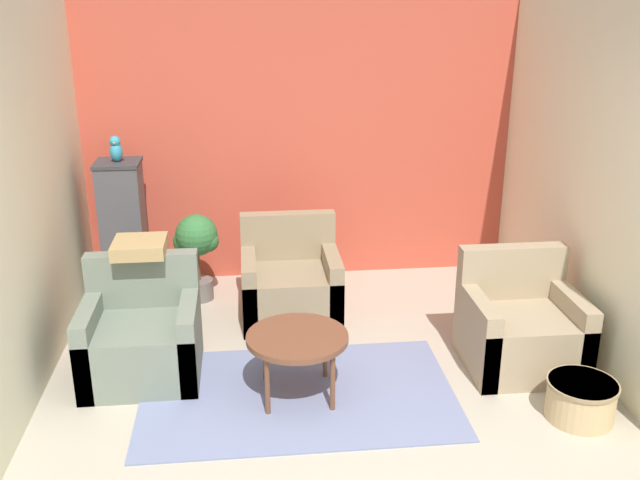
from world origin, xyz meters
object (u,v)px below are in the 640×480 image
object	(u,v)px
birdcage	(124,234)
armchair_middle	(290,285)
wicker_basket	(581,399)
parrot	(116,149)
armchair_right	(520,330)
armchair_left	(142,339)
potted_plant	(197,244)
coffee_table	(297,341)

from	to	relation	value
birdcage	armchair_middle	bearing A→B (deg)	-21.24
wicker_basket	parrot	bearing A→B (deg)	144.52
birdcage	wicker_basket	bearing A→B (deg)	-35.46
armchair_right	birdcage	distance (m)	3.47
armchair_left	armchair_right	size ratio (longest dim) A/B	1.00
potted_plant	wicker_basket	distance (m)	3.42
coffee_table	birdcage	bearing A→B (deg)	127.50
armchair_middle	wicker_basket	distance (m)	2.50
potted_plant	wicker_basket	world-z (taller)	potted_plant
coffee_table	armchair_middle	xyz separation A→B (m)	(0.04, 1.27, -0.14)
coffee_table	birdcage	xyz separation A→B (m)	(-1.40, 1.83, 0.19)
coffee_table	armchair_middle	size ratio (longest dim) A/B	0.82
armchair_right	parrot	xyz separation A→B (m)	(-3.08, 1.57, 1.09)
coffee_table	parrot	size ratio (longest dim) A/B	3.05
coffee_table	parrot	bearing A→B (deg)	127.47
birdcage	armchair_right	bearing A→B (deg)	-26.94
birdcage	armchair_left	bearing A→B (deg)	-77.87
birdcage	potted_plant	xyz separation A→B (m)	(0.64, -0.11, -0.08)
wicker_basket	armchair_middle	bearing A→B (deg)	135.79
parrot	armchair_middle	bearing A→B (deg)	-21.30
armchair_middle	coffee_table	bearing A→B (deg)	-91.73
coffee_table	armchair_right	world-z (taller)	armchair_right
potted_plant	armchair_right	bearing A→B (deg)	-30.83
armchair_left	parrot	world-z (taller)	parrot
armchair_left	armchair_right	distance (m)	2.78
potted_plant	wicker_basket	bearing A→B (deg)	-40.23
coffee_table	armchair_right	bearing A→B (deg)	8.77
armchair_middle	wicker_basket	bearing A→B (deg)	-44.21
armchair_right	wicker_basket	distance (m)	0.76
armchair_middle	potted_plant	size ratio (longest dim) A/B	1.06
birdcage	parrot	size ratio (longest dim) A/B	5.57
armchair_middle	parrot	distance (m)	1.89
armchair_right	birdcage	xyz separation A→B (m)	(-3.08, 1.57, 0.33)
armchair_left	parrot	size ratio (longest dim) A/B	3.73
parrot	wicker_basket	size ratio (longest dim) A/B	0.49
armchair_middle	birdcage	size ratio (longest dim) A/B	0.67
armchair_middle	birdcage	distance (m)	1.58
coffee_table	potted_plant	size ratio (longest dim) A/B	0.87
potted_plant	armchair_middle	bearing A→B (deg)	-29.39
armchair_left	armchair_middle	size ratio (longest dim) A/B	1.00
armchair_right	potted_plant	xyz separation A→B (m)	(-2.45, 1.46, 0.24)
armchair_middle	potted_plant	bearing A→B (deg)	150.61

